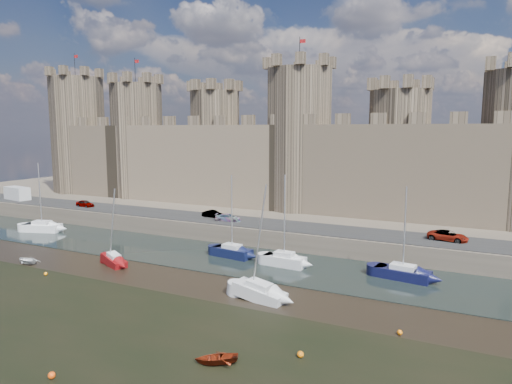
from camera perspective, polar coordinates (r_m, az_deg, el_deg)
ground at (r=40.39m, az=-23.95°, el=-15.81°), size 160.00×160.00×0.00m
water_channel at (r=57.69m, az=-5.28°, el=-8.00°), size 160.00×12.00×0.08m
quay at (r=89.43m, az=6.75°, el=-1.55°), size 160.00×60.00×2.50m
road at (r=65.60m, az=-0.77°, el=-3.77°), size 160.00×7.00×0.10m
castle at (r=77.37m, az=3.48°, el=4.80°), size 108.50×11.00×29.00m
car_0 at (r=83.72m, az=-20.59°, el=-1.36°), size 3.67×1.80×1.20m
car_1 at (r=69.06m, az=-5.40°, el=-2.78°), size 3.55×1.48×1.14m
car_2 at (r=66.31m, az=-3.52°, el=-3.22°), size 4.02×2.30×1.10m
car_3 at (r=59.25m, az=22.86°, el=-5.08°), size 4.85×2.78×1.27m
van at (r=97.25m, az=-27.68°, el=-0.17°), size 5.94×3.14×2.47m
sailboat_0 at (r=77.98m, az=-25.18°, el=-3.96°), size 6.10×3.81×10.65m
sailboat_1 at (r=56.92m, az=-3.01°, el=-7.40°), size 5.28×2.58×10.18m
sailboat_2 at (r=53.34m, az=3.55°, el=-8.41°), size 5.00×2.15×10.60m
sailboat_3 at (r=51.24m, az=17.87°, el=-9.55°), size 5.87×2.95×9.85m
sailboat_4 at (r=56.12m, az=-17.33°, el=-8.09°), size 4.18×2.83×9.10m
sailboat_5 at (r=43.40m, az=0.41°, el=-12.34°), size 5.25×2.57×10.90m
dinghy_4 at (r=32.98m, az=-4.98°, el=-20.09°), size 3.61×3.24×0.61m
dinghy_6 at (r=61.04m, az=-26.71°, el=-7.65°), size 3.62×2.93×0.66m
buoy_1 at (r=55.19m, az=-24.80°, el=-9.27°), size 0.39×0.39×0.39m
buoy_2 at (r=33.83m, az=-24.18°, el=-20.17°), size 0.47×0.47×0.47m
buoy_3 at (r=38.42m, az=17.53°, el=-16.39°), size 0.42×0.42×0.42m
buoy_5 at (r=33.74m, az=5.58°, el=-19.55°), size 0.48×0.48×0.48m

